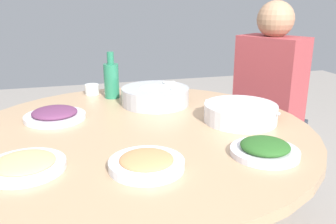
{
  "coord_description": "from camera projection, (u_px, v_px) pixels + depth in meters",
  "views": [
    {
      "loc": [
        -1.23,
        0.22,
        1.21
      ],
      "look_at": [
        0.07,
        -0.13,
        0.78
      ],
      "focal_mm": 38.54,
      "sensor_mm": 36.0,
      "label": 1
    }
  ],
  "objects": [
    {
      "name": "rice_bowl",
      "position": [
        155.0,
        96.0,
        1.62
      ],
      "size": [
        0.3,
        0.3,
        0.08
      ],
      "color": "#B2B5BA",
      "rests_on": "round_dining_table"
    },
    {
      "name": "dish_noodles",
      "position": [
        25.0,
        165.0,
        1.01
      ],
      "size": [
        0.23,
        0.23,
        0.04
      ],
      "color": "silver",
      "rests_on": "round_dining_table"
    },
    {
      "name": "diner_left",
      "position": [
        270.0,
        85.0,
        1.95
      ],
      "size": [
        0.44,
        0.45,
        0.76
      ],
      "color": "#2D333D",
      "rests_on": "stool_for_diner_left"
    },
    {
      "name": "dish_eggplant",
      "position": [
        55.0,
        114.0,
        1.43
      ],
      "size": [
        0.24,
        0.24,
        0.05
      ],
      "color": "silver",
      "rests_on": "round_dining_table"
    },
    {
      "name": "tea_cup_near",
      "position": [
        92.0,
        89.0,
        1.79
      ],
      "size": [
        0.07,
        0.07,
        0.05
      ],
      "primitive_type": "cylinder",
      "color": "white",
      "rests_on": "round_dining_table"
    },
    {
      "name": "green_bottle",
      "position": [
        111.0,
        79.0,
        1.71
      ],
      "size": [
        0.07,
        0.07,
        0.22
      ],
      "color": "#267552",
      "rests_on": "round_dining_table"
    },
    {
      "name": "stool_for_diner_left",
      "position": [
        262.0,
        174.0,
        2.11
      ],
      "size": [
        0.31,
        0.31,
        0.43
      ],
      "primitive_type": "cylinder",
      "color": "brown",
      "rests_on": "ground"
    },
    {
      "name": "dish_shrimp",
      "position": [
        147.0,
        163.0,
        1.01
      ],
      "size": [
        0.22,
        0.22,
        0.04
      ],
      "color": "white",
      "rests_on": "round_dining_table"
    },
    {
      "name": "dish_greens",
      "position": [
        265.0,
        149.0,
        1.1
      ],
      "size": [
        0.21,
        0.21,
        0.05
      ],
      "color": "silver",
      "rests_on": "round_dining_table"
    },
    {
      "name": "soup_bowl",
      "position": [
        240.0,
        113.0,
        1.4
      ],
      "size": [
        0.28,
        0.28,
        0.07
      ],
      "color": "silver",
      "rests_on": "round_dining_table"
    },
    {
      "name": "round_dining_table",
      "position": [
        138.0,
        153.0,
        1.36
      ],
      "size": [
        1.29,
        1.29,
        0.74
      ],
      "color": "#99999E",
      "rests_on": "ground"
    }
  ]
}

